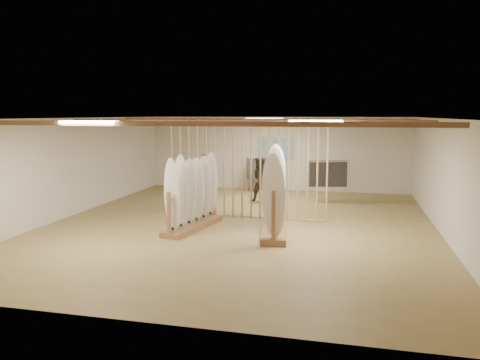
% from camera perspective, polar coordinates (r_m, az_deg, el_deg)
% --- Properties ---
extents(floor, '(12.00, 12.00, 0.00)m').
position_cam_1_polar(floor, '(12.43, 0.00, -5.49)').
color(floor, '#A68850').
rests_on(floor, ground).
extents(ceiling, '(12.00, 12.00, 0.00)m').
position_cam_1_polar(ceiling, '(12.08, 0.00, 7.53)').
color(ceiling, gray).
rests_on(ceiling, ground).
extents(wall_back, '(12.00, 0.00, 12.00)m').
position_cam_1_polar(wall_back, '(18.04, 4.39, 3.23)').
color(wall_back, silver).
rests_on(wall_back, ground).
extents(wall_front, '(12.00, 0.00, 12.00)m').
position_cam_1_polar(wall_front, '(6.57, -12.17, -5.41)').
color(wall_front, silver).
rests_on(wall_front, ground).
extents(wall_left, '(0.00, 12.00, 12.00)m').
position_cam_1_polar(wall_left, '(14.18, -20.08, 1.45)').
color(wall_left, silver).
rests_on(wall_left, ground).
extents(wall_right, '(0.00, 12.00, 12.00)m').
position_cam_1_polar(wall_right, '(12.06, 23.79, 0.18)').
color(wall_right, silver).
rests_on(wall_right, ground).
extents(ceiling_slats, '(9.50, 6.12, 0.10)m').
position_cam_1_polar(ceiling_slats, '(12.08, 0.00, 7.15)').
color(ceiling_slats, '#976644').
rests_on(ceiling_slats, ground).
extents(light_panels, '(1.20, 0.35, 0.06)m').
position_cam_1_polar(light_panels, '(12.08, 0.00, 7.25)').
color(light_panels, white).
rests_on(light_panels, ground).
extents(bamboo_partition, '(4.45, 0.05, 2.78)m').
position_cam_1_polar(bamboo_partition, '(12.95, 0.81, 1.36)').
color(bamboo_partition, tan).
rests_on(bamboo_partition, ground).
extents(poster, '(1.40, 0.03, 0.90)m').
position_cam_1_polar(poster, '(18.00, 4.39, 3.86)').
color(poster, '#3572BA').
rests_on(poster, ground).
extents(rack_left, '(0.95, 2.37, 1.87)m').
position_cam_1_polar(rack_left, '(11.95, -5.78, -2.94)').
color(rack_left, '#976644').
rests_on(rack_left, floor).
extents(rack_right, '(0.89, 2.27, 2.10)m').
position_cam_1_polar(rack_right, '(11.33, 4.20, -3.13)').
color(rack_right, '#976644').
rests_on(rack_right, floor).
extents(clothing_rack_a, '(1.22, 0.63, 1.36)m').
position_cam_1_polar(clothing_rack_a, '(17.51, 2.85, 1.40)').
color(clothing_rack_a, silver).
rests_on(clothing_rack_a, floor).
extents(clothing_rack_b, '(1.30, 0.59, 1.42)m').
position_cam_1_polar(clothing_rack_b, '(15.80, 10.63, 0.70)').
color(clothing_rack_b, silver).
rests_on(clothing_rack_b, floor).
extents(shopper_a, '(0.83, 0.73, 1.89)m').
position_cam_1_polar(shopper_a, '(14.90, -4.17, 0.45)').
color(shopper_a, '#25232A').
rests_on(shopper_a, floor).
extents(shopper_b, '(0.90, 0.74, 1.75)m').
position_cam_1_polar(shopper_b, '(15.43, 2.54, 0.47)').
color(shopper_b, '#3D372F').
rests_on(shopper_b, floor).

